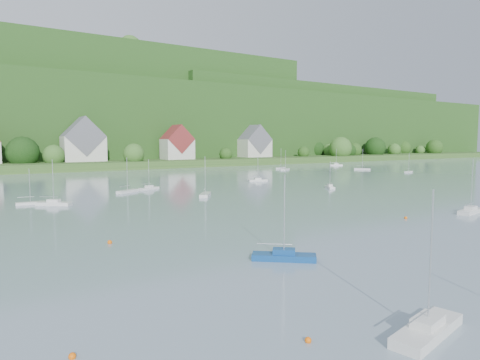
% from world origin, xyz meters
% --- Properties ---
extents(far_shore_strip, '(600.00, 60.00, 3.00)m').
position_xyz_m(far_shore_strip, '(0.00, 200.00, 1.50)').
color(far_shore_strip, '#2F531F').
rests_on(far_shore_strip, ground).
extents(forested_ridge, '(620.00, 181.22, 69.89)m').
position_xyz_m(forested_ridge, '(0.39, 268.57, 22.89)').
color(forested_ridge, '#163F14').
rests_on(forested_ridge, ground).
extents(village_building_2, '(16.00, 11.44, 18.00)m').
position_xyz_m(village_building_2, '(5.00, 188.00, 10.27)').
color(village_building_2, beige).
rests_on(village_building_2, far_shore_strip).
extents(village_building_3, '(13.00, 10.40, 15.50)m').
position_xyz_m(village_building_3, '(45.00, 186.00, 9.43)').
color(village_building_3, beige).
rests_on(village_building_3, far_shore_strip).
extents(village_building_4, '(15.00, 10.40, 16.50)m').
position_xyz_m(village_building_4, '(90.00, 190.00, 9.59)').
color(village_building_4, beige).
rests_on(village_building_4, far_shore_strip).
extents(near_sailboat_0, '(6.41, 2.99, 8.34)m').
position_xyz_m(near_sailboat_0, '(-11.48, 24.47, 0.44)').
color(near_sailboat_0, silver).
rests_on(near_sailboat_0, ground).
extents(near_sailboat_1, '(5.58, 5.03, 7.95)m').
position_xyz_m(near_sailboat_1, '(-8.83, 40.86, 0.43)').
color(near_sailboat_1, navy).
rests_on(near_sailboat_1, ground).
extents(near_sailboat_3, '(6.39, 2.82, 8.34)m').
position_xyz_m(near_sailboat_3, '(31.30, 45.70, 0.44)').
color(near_sailboat_3, silver).
rests_on(near_sailboat_3, ground).
extents(mooring_buoy_0, '(0.38, 0.38, 0.38)m').
position_xyz_m(mooring_buoy_0, '(-17.70, 27.51, 0.00)').
color(mooring_buoy_0, '#F66409').
rests_on(mooring_buoy_0, ground).
extents(mooring_buoy_2, '(0.43, 0.43, 0.43)m').
position_xyz_m(mooring_buoy_2, '(18.99, 48.15, 0.00)').
color(mooring_buoy_2, '#F66409').
rests_on(mooring_buoy_2, ground).
extents(mooring_buoy_3, '(0.50, 0.50, 0.50)m').
position_xyz_m(mooring_buoy_3, '(-20.73, 55.93, 0.00)').
color(mooring_buoy_3, '#F66409').
rests_on(mooring_buoy_3, ground).
extents(mooring_buoy_5, '(0.39, 0.39, 0.39)m').
position_xyz_m(mooring_buoy_5, '(-28.97, 32.61, 0.00)').
color(mooring_buoy_5, '#F66409').
rests_on(mooring_buoy_5, ground).
extents(far_sailboat_cluster, '(198.04, 70.63, 8.71)m').
position_xyz_m(far_sailboat_cluster, '(12.98, 113.70, 0.38)').
color(far_sailboat_cluster, silver).
rests_on(far_sailboat_cluster, ground).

